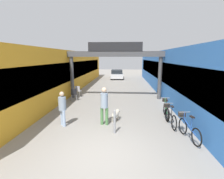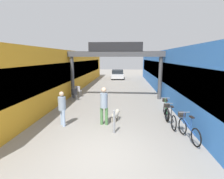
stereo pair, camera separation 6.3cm
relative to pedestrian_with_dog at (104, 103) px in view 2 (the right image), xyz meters
The scene contains 14 objects.
ground_plane 2.75m from the pedestrian_with_dog, 85.35° to the right, with size 80.00×80.00×0.00m, color gray.
storefront_left 9.80m from the pedestrian_with_dog, 120.02° to the left, with size 3.00×26.00×3.66m.
storefront_right 10.01m from the pedestrian_with_dog, 57.92° to the left, with size 3.00×26.00×3.66m.
arcade_sign_gateway 5.76m from the pedestrian_with_dog, 87.81° to the left, with size 7.40×0.47×4.21m.
pedestrian_with_dog is the anchor object (origin of this frame).
pedestrian_companion 1.92m from the pedestrian_with_dog, behind, with size 0.48×0.48×1.61m.
dog_on_leash 1.03m from the pedestrian_with_dog, 48.14° to the left, with size 0.49×0.76×0.53m.
bicycle_blue_nearest 3.65m from the pedestrian_with_dog, 18.71° to the right, with size 0.46×1.68×0.98m.
bicycle_black_second 3.13m from the pedestrian_with_dog, ahead, with size 0.46×1.69×0.98m.
bicycle_green_third 3.45m from the pedestrian_with_dog, 23.32° to the left, with size 0.46×1.69×0.98m.
bollard_post_metal 1.16m from the pedestrian_with_dog, 59.60° to the right, with size 0.10×0.10×1.00m.
cafe_chair_black_nearer 5.25m from the pedestrian_with_dog, 121.68° to the left, with size 0.52×0.52×0.89m.
cafe_chair_aluminium_farther 6.32m from the pedestrian_with_dog, 116.12° to the left, with size 0.45×0.45×0.89m.
parked_car_white 17.99m from the pedestrian_with_dog, 90.71° to the left, with size 1.94×4.07×1.33m.
Camera 2 is at (0.77, -5.21, 3.14)m, focal length 28.00 mm.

